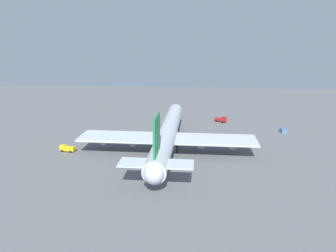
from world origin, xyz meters
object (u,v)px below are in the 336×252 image
Objects in this scene: catering_truck at (67,148)px; cargo_container_fore at (283,131)px; fuel_truck at (221,119)px; cargo_airplane at (168,133)px; safety_cone_nose at (169,124)px.

catering_truck is 81.41m from cargo_container_fore.
fuel_truck is at bearing 58.59° from cargo_container_fore.
cargo_airplane reaches higher than catering_truck.
cargo_container_fore is (-14.24, -23.32, -0.34)m from fuel_truck.
catering_truck is 7.39× the size of safety_cone_nose.
catering_truck is at bearing 141.46° from safety_cone_nose.
cargo_airplane is 43.95m from fuel_truck.
catering_truck is 47.71m from safety_cone_nose.
fuel_truck reaches higher than safety_cone_nose.
cargo_airplane reaches higher than safety_cone_nose.
cargo_container_fore is (29.32, -75.94, -0.25)m from catering_truck.
safety_cone_nose is (-6.24, 22.90, -0.85)m from fuel_truck.
catering_truck reaches higher than safety_cone_nose.
cargo_container_fore is 46.91m from safety_cone_nose.
safety_cone_nose is at bearing 5.13° from cargo_airplane.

